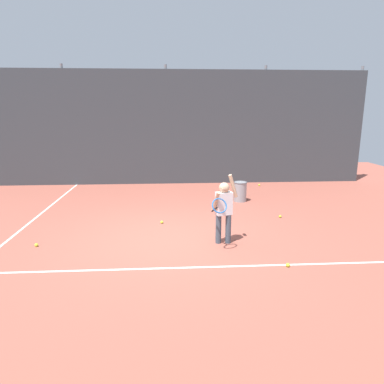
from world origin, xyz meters
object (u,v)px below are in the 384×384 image
Objects in this scene: tennis_player at (224,207)px; tennis_ball_4 at (288,265)px; tennis_ball_0 at (259,185)px; ball_hopper at (240,191)px; tennis_ball_2 at (162,222)px; tennis_ball_1 at (36,245)px; tennis_ball_3 at (280,216)px.

tennis_ball_4 is at bearing -66.28° from tennis_player.
tennis_player is 20.46× the size of tennis_ball_4.
tennis_ball_4 is at bearing -100.15° from tennis_ball_0.
tennis_ball_4 is at bearing -90.71° from ball_hopper.
tennis_ball_0 is 1.00× the size of tennis_ball_2.
tennis_ball_1 and tennis_ball_2 have the same top height.
tennis_ball_3 is at bearing 27.96° from tennis_player.
ball_hopper is 8.52× the size of tennis_ball_4.
tennis_ball_3 is at bearing -96.46° from tennis_ball_0.
tennis_ball_0 is 5.05m from tennis_ball_2.
tennis_player is at bearing -106.97° from ball_hopper.
tennis_ball_3 is at bearing 5.24° from tennis_ball_2.
ball_hopper reaches higher than tennis_ball_2.
ball_hopper is 2.27m from tennis_ball_0.
ball_hopper is 2.89m from tennis_ball_2.
tennis_ball_2 is at bearing 27.77° from tennis_ball_1.
ball_hopper is 8.52× the size of tennis_ball_3.
tennis_ball_4 is (-0.72, -2.67, 0.00)m from tennis_ball_3.
tennis_ball_2 is 1.00× the size of tennis_ball_4.
tennis_ball_4 is at bearing -14.62° from tennis_ball_1.
tennis_ball_3 is (-0.41, -3.60, 0.00)m from tennis_ball_0.
tennis_player reaches higher than tennis_ball_4.
tennis_ball_2 is 3.21m from tennis_ball_4.
tennis_ball_1 is 1.00× the size of tennis_ball_4.
tennis_ball_3 is 2.76m from tennis_ball_4.
tennis_ball_3 and tennis_ball_4 have the same top height.
ball_hopper is at bearing 89.29° from tennis_ball_4.
tennis_ball_2 is at bearing -174.76° from tennis_ball_3.
tennis_ball_4 is (-1.12, -6.27, 0.00)m from tennis_ball_0.
tennis_ball_1 is 4.63m from tennis_ball_4.
tennis_ball_0 is 6.37m from tennis_ball_4.
tennis_player is 3.35m from ball_hopper.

